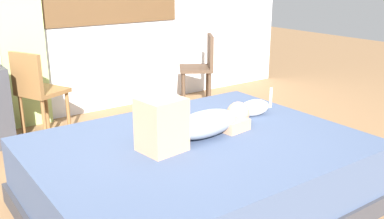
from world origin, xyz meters
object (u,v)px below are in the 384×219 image
at_px(bed, 197,174).
at_px(chair_spare, 202,65).
at_px(person_lying, 195,123).
at_px(chair_by_desk, 37,88).
at_px(cat, 252,108).

bearing_deg(bed, chair_spare, 52.50).
bearing_deg(person_lying, chair_by_desk, 104.77).
height_order(chair_by_desk, chair_spare, same).
bearing_deg(cat, person_lying, -168.26).
height_order(bed, cat, cat).
xyz_separation_m(cat, chair_by_desk, (-1.14, 1.74, -0.04)).
xyz_separation_m(person_lying, chair_spare, (1.44, 1.84, -0.09)).
bearing_deg(person_lying, bed, -101.69).
xyz_separation_m(cat, chair_spare, (0.79, 1.71, -0.04)).
relative_size(bed, chair_by_desk, 2.53).
bearing_deg(chair_spare, person_lying, -127.94).
relative_size(cat, chair_spare, 0.41).
xyz_separation_m(person_lying, cat, (0.65, 0.14, -0.05)).
distance_m(person_lying, cat, 0.67).
bearing_deg(person_lying, chair_spare, 52.06).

